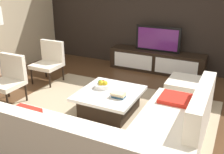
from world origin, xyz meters
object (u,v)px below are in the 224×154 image
(book_stack, at_px, (118,95))
(accent_chair_far, at_px, (49,59))
(television, at_px, (158,39))
(accent_chair_near, at_px, (9,77))
(coffee_table, at_px, (109,102))
(ottoman, at_px, (187,91))
(fruit_bowl, at_px, (103,85))
(sectional_couch, at_px, (117,139))
(media_console, at_px, (156,61))

(book_stack, bearing_deg, accent_chair_far, 157.40)
(television, height_order, accent_chair_near, television)
(accent_chair_near, bearing_deg, coffee_table, 3.60)
(accent_chair_near, bearing_deg, ottoman, 17.37)
(accent_chair_near, relative_size, fruit_bowl, 3.11)
(television, relative_size, sectional_couch, 0.42)
(accent_chair_near, bearing_deg, television, 45.88)
(book_stack, bearing_deg, coffee_table, 150.47)
(media_console, relative_size, book_stack, 10.13)
(media_console, height_order, accent_chair_far, accent_chair_far)
(coffee_table, height_order, ottoman, ottoman)
(sectional_couch, height_order, ottoman, sectional_couch)
(fruit_bowl, height_order, accent_chair_far, accent_chair_far)
(sectional_couch, relative_size, ottoman, 3.59)
(sectional_couch, bearing_deg, fruit_bowl, 125.52)
(sectional_couch, height_order, book_stack, sectional_couch)
(coffee_table, xyz_separation_m, accent_chair_far, (-1.79, 0.71, 0.29))
(fruit_bowl, distance_m, accent_chair_far, 1.72)
(fruit_bowl, xyz_separation_m, accent_chair_far, (-1.61, 0.61, 0.05))
(media_console, distance_m, accent_chair_near, 3.30)
(media_console, xyz_separation_m, coffee_table, (-0.10, -2.30, -0.05))
(fruit_bowl, bearing_deg, television, 82.72)
(media_console, bearing_deg, sectional_couch, -81.13)
(sectional_couch, bearing_deg, coffee_table, 121.24)
(accent_chair_near, distance_m, fruit_bowl, 1.68)
(coffee_table, distance_m, fruit_bowl, 0.31)
(television, height_order, ottoman, television)
(coffee_table, bearing_deg, accent_chair_far, 158.31)
(media_console, bearing_deg, accent_chair_far, -140.00)
(television, bearing_deg, coffee_table, -92.49)
(ottoman, bearing_deg, accent_chair_far, -173.74)
(accent_chair_near, bearing_deg, fruit_bowl, 8.31)
(television, xyz_separation_m, coffee_table, (-0.10, -2.30, -0.59))
(ottoman, distance_m, book_stack, 1.45)
(fruit_bowl, distance_m, book_stack, 0.46)
(coffee_table, distance_m, accent_chair_far, 1.95)
(fruit_bowl, relative_size, accent_chair_far, 0.32)
(ottoman, distance_m, accent_chair_far, 2.89)
(fruit_bowl, bearing_deg, accent_chair_near, -162.37)
(fruit_bowl, bearing_deg, accent_chair_far, 159.18)
(ottoman, relative_size, accent_chair_far, 0.80)
(media_console, distance_m, accent_chair_far, 2.48)
(media_console, distance_m, television, 0.54)
(book_stack, bearing_deg, ottoman, 53.43)
(accent_chair_near, height_order, fruit_bowl, accent_chair_near)
(media_console, bearing_deg, book_stack, -87.18)
(television, xyz_separation_m, fruit_bowl, (-0.28, -2.20, -0.36))
(ottoman, bearing_deg, media_console, 127.42)
(accent_chair_near, xyz_separation_m, book_stack, (2.00, 0.28, -0.06))
(coffee_table, bearing_deg, media_console, 87.51)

